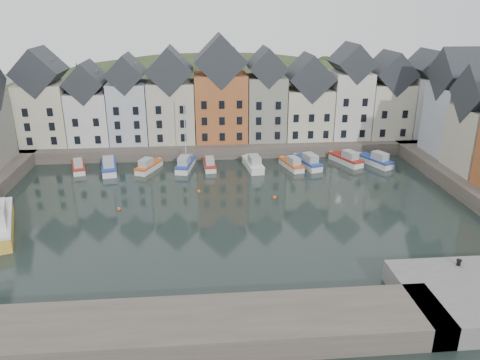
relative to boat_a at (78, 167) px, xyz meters
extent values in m
plane|color=black|center=(22.45, -18.49, -0.65)|extent=(260.00, 260.00, 0.00)
cube|color=#4A4039|center=(22.45, 11.51, 0.35)|extent=(90.00, 16.00, 2.00)
cube|color=#4A4039|center=(12.45, -40.49, 0.35)|extent=(50.00, 6.00, 2.00)
ellipsoid|color=#24351A|center=(22.45, 37.51, -18.65)|extent=(153.60, 70.40, 64.00)
sphere|color=black|center=(8.51, 32.44, 8.05)|extent=(5.77, 5.77, 5.77)
sphere|color=black|center=(47.31, 42.25, 7.47)|extent=(5.27, 5.27, 5.27)
sphere|color=black|center=(54.27, 35.70, 7.23)|extent=(5.07, 5.07, 5.07)
sphere|color=black|center=(36.73, 36.70, 7.17)|extent=(5.01, 5.01, 5.01)
sphere|color=black|center=(-15.22, 38.11, 5.92)|extent=(3.94, 3.94, 3.94)
sphere|color=black|center=(50.78, 41.75, 7.40)|extent=(5.21, 5.21, 5.21)
sphere|color=black|center=(24.44, 40.15, 7.67)|extent=(5.45, 5.45, 5.45)
sphere|color=black|center=(60.25, 29.82, 6.55)|extent=(4.49, 4.49, 4.49)
cube|color=beige|center=(-6.72, 9.51, 6.38)|extent=(7.67, 8.00, 10.07)
cube|color=#22262A|center=(-6.72, 9.51, 13.32)|extent=(7.67, 8.16, 7.67)
cube|color=silver|center=(0.55, 9.51, 5.65)|extent=(6.56, 8.00, 8.61)
cube|color=#22262A|center=(0.55, 9.51, 11.58)|extent=(6.56, 8.16, 6.56)
cube|color=#ACB3BE|center=(7.08, 9.51, 6.36)|extent=(6.20, 8.00, 10.02)
cube|color=#22262A|center=(7.08, 9.51, 12.90)|extent=(6.20, 8.16, 6.20)
cube|color=#B5AE99|center=(14.18, 9.51, 6.39)|extent=(7.70, 8.00, 10.08)
cube|color=#22262A|center=(14.18, 9.51, 13.33)|extent=(7.70, 8.16, 7.70)
cube|color=#A2582E|center=(22.52, 9.51, 6.99)|extent=(8.69, 8.00, 11.28)
cube|color=#22262A|center=(22.52, 9.51, 14.78)|extent=(8.69, 8.16, 8.69)
cube|color=gray|center=(30.23, 9.51, 6.74)|extent=(6.43, 8.00, 10.78)
cube|color=#22262A|center=(30.23, 9.51, 13.72)|extent=(6.43, 8.16, 6.43)
cube|color=beige|center=(37.53, 9.51, 5.63)|extent=(7.88, 8.00, 8.56)
cube|color=#22262A|center=(37.53, 9.51, 11.85)|extent=(7.88, 8.16, 7.88)
cube|color=beige|center=(44.87, 9.51, 6.98)|extent=(6.50, 8.00, 11.27)
cube|color=#22262A|center=(44.87, 9.51, 14.23)|extent=(6.50, 8.16, 6.50)
cube|color=beige|center=(51.88, 9.51, 6.01)|extent=(7.23, 8.00, 9.32)
cube|color=#22262A|center=(51.88, 9.51, 12.46)|extent=(7.23, 8.16, 7.23)
cube|color=silver|center=(58.74, 9.51, 6.51)|extent=(6.18, 8.00, 10.32)
cube|color=#22262A|center=(58.74, 9.51, 13.20)|extent=(6.18, 8.16, 6.18)
cube|color=#ACB3BE|center=(58.45, -2.23, 6.54)|extent=(7.47, 8.00, 10.38)
cube|color=#22262A|center=(58.45, -2.23, 13.71)|extent=(7.62, 8.00, 8.00)
sphere|color=#D05318|center=(18.45, -10.49, -0.50)|extent=(0.50, 0.50, 0.50)
sphere|color=#D05318|center=(28.45, -13.49, -0.50)|extent=(0.50, 0.50, 0.50)
sphere|color=#D05318|center=(8.45, -15.49, -0.50)|extent=(0.50, 0.50, 0.50)
cube|color=silver|center=(-0.05, 0.17, -0.33)|extent=(3.11, 5.84, 1.02)
cube|color=maroon|center=(-0.05, 0.17, 0.23)|extent=(3.23, 5.97, 0.23)
cube|color=#9CA2A3|center=(0.18, -0.64, 0.79)|extent=(1.85, 2.50, 1.12)
cube|color=silver|center=(4.73, -0.51, -0.25)|extent=(3.27, 7.10, 1.25)
cube|color=#203B96|center=(4.73, -0.51, 0.43)|extent=(3.41, 7.26, 0.29)
cube|color=#9CA2A3|center=(4.92, -1.52, 1.12)|extent=(2.07, 2.98, 1.37)
cube|color=silver|center=(10.81, -0.63, -0.31)|extent=(3.96, 6.06, 1.07)
cube|color=#D05318|center=(10.81, -0.63, 0.27)|extent=(4.09, 6.21, 0.24)
cube|color=#9CA2A3|center=(10.46, -1.44, 0.86)|extent=(2.19, 2.69, 1.17)
cube|color=silver|center=(16.43, -0.40, -0.28)|extent=(3.08, 6.62, 1.17)
cube|color=#203B96|center=(16.43, -0.40, 0.36)|extent=(3.21, 6.76, 0.27)
cube|color=#9CA2A3|center=(16.25, -1.33, 0.99)|extent=(1.94, 2.78, 1.27)
cylinder|color=silver|center=(16.55, 0.23, 5.72)|extent=(0.15, 0.15, 11.68)
cube|color=silver|center=(20.16, -0.35, -0.33)|extent=(1.95, 5.56, 1.00)
cube|color=maroon|center=(20.16, -0.35, 0.21)|extent=(2.05, 5.68, 0.23)
cube|color=#9CA2A3|center=(20.21, -1.17, 0.76)|extent=(1.40, 2.26, 1.10)
cube|color=silver|center=(26.93, -1.21, -0.26)|extent=(2.82, 6.87, 1.22)
cube|color=silver|center=(26.93, -1.21, 0.41)|extent=(2.95, 7.02, 0.28)
cube|color=#9CA2A3|center=(27.06, -2.21, 1.07)|extent=(1.88, 2.84, 1.34)
cube|color=silver|center=(32.96, -1.56, -0.32)|extent=(3.13, 5.96, 1.05)
cube|color=#D05318|center=(32.96, -1.56, 0.25)|extent=(3.25, 6.10, 0.24)
cube|color=#9CA2A3|center=(33.18, -2.38, 0.82)|extent=(1.88, 2.55, 1.14)
cube|color=silver|center=(35.60, -1.00, -0.27)|extent=(3.72, 6.82, 1.20)
cube|color=#203B96|center=(35.60, -1.00, 0.38)|extent=(3.86, 6.97, 0.27)
cube|color=#9CA2A3|center=(35.87, -1.94, 1.04)|extent=(2.20, 2.94, 1.31)
cube|color=silver|center=(42.19, 0.02, -0.28)|extent=(4.23, 6.60, 1.17)
cube|color=maroon|center=(42.19, 0.02, 0.36)|extent=(4.38, 6.76, 0.27)
cube|color=#9CA2A3|center=(42.56, -0.86, 0.99)|extent=(2.36, 2.92, 1.27)
cube|color=silver|center=(46.65, -1.06, -0.28)|extent=(4.38, 6.61, 1.17)
cube|color=#203B96|center=(46.65, -1.06, 0.36)|extent=(4.53, 6.77, 0.27)
cube|color=#9CA2A3|center=(47.05, -1.93, 1.00)|extent=(2.41, 2.94, 1.28)
cylinder|color=black|center=(41.82, -34.99, 1.60)|extent=(0.36, 0.36, 0.50)
cylinder|color=black|center=(41.82, -34.99, 1.87)|extent=(0.48, 0.48, 0.08)
camera|label=1|loc=(18.90, -69.99, 23.51)|focal=35.00mm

